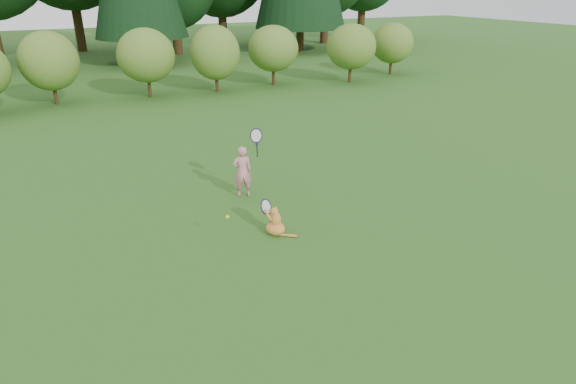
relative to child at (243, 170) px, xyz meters
name	(u,v)px	position (x,y,z in m)	size (l,w,h in m)	color
ground	(298,246)	(0.05, -2.49, -0.59)	(100.00, 100.00, 0.00)	#1F5016
shrub_row	(145,64)	(0.05, 10.51, 0.81)	(28.00, 3.00, 2.80)	#497825
child	(243,170)	(0.00, 0.00, 0.00)	(0.65, 0.40, 1.70)	#D37E8B
cat	(275,220)	(-0.11, -1.87, -0.31)	(0.55, 0.83, 0.73)	#C47D25
tennis_ball	(227,217)	(-1.03, -1.91, -0.03)	(0.07, 0.07, 0.07)	yellow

